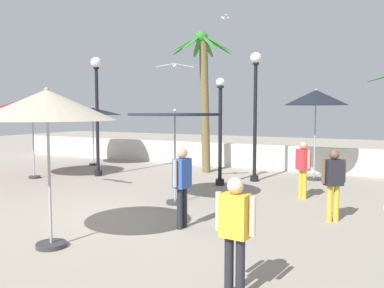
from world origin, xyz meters
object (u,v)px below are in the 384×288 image
(palm_tree_1, at_px, (204,85))
(guest_2, at_px, (334,178))
(seagull_0, at_px, (175,66))
(lamp_post_0, at_px, (255,101))
(lamp_post_3, at_px, (220,129))
(guest_0, at_px, (235,226))
(guest_3, at_px, (182,180))
(seagull_2, at_px, (225,18))
(patio_umbrella_5, at_px, (316,98))
(guest_1, at_px, (303,164))
(patio_umbrella_0, at_px, (47,106))
(patio_umbrella_3, at_px, (93,112))
(lamp_post_2, at_px, (97,101))
(patio_umbrella_2, at_px, (175,119))
(patio_umbrella_4, at_px, (32,104))

(palm_tree_1, distance_m, guest_2, 7.86)
(guest_2, bearing_deg, seagull_0, 161.30)
(lamp_post_0, xyz_separation_m, lamp_post_3, (-0.76, -1.20, -0.89))
(guest_0, height_order, guest_3, guest_3)
(guest_0, height_order, seagull_2, seagull_2)
(patio_umbrella_5, height_order, lamp_post_3, lamp_post_3)
(patio_umbrella_5, bearing_deg, lamp_post_3, -136.43)
(guest_0, distance_m, guest_1, 6.29)
(lamp_post_0, bearing_deg, patio_umbrella_0, -97.64)
(patio_umbrella_3, height_order, lamp_post_2, lamp_post_2)
(lamp_post_0, bearing_deg, patio_umbrella_2, -100.46)
(patio_umbrella_4, height_order, palm_tree_1, palm_tree_1)
(guest_2, bearing_deg, patio_umbrella_2, -178.31)
(guest_0, xyz_separation_m, guest_3, (-2.05, 2.34, 0.06))
(lamp_post_2, bearing_deg, patio_umbrella_4, -139.48)
(guest_3, bearing_deg, guest_2, 35.62)
(patio_umbrella_4, distance_m, seagull_2, 9.32)
(lamp_post_0, bearing_deg, palm_tree_1, 156.66)
(lamp_post_3, relative_size, guest_1, 2.19)
(lamp_post_2, bearing_deg, lamp_post_0, 15.92)
(patio_umbrella_4, relative_size, lamp_post_0, 0.68)
(palm_tree_1, xyz_separation_m, seagull_2, (-0.46, 3.25, 3.21))
(patio_umbrella_5, xyz_separation_m, guest_3, (-1.32, -7.09, -1.81))
(guest_1, xyz_separation_m, guest_3, (-1.59, -3.93, 0.06))
(palm_tree_1, bearing_deg, seagull_0, -78.79)
(palm_tree_1, relative_size, lamp_post_0, 1.25)
(patio_umbrella_0, bearing_deg, patio_umbrella_5, 72.86)
(patio_umbrella_0, bearing_deg, lamp_post_3, 87.36)
(guest_0, relative_size, guest_2, 0.99)
(patio_umbrella_5, relative_size, seagull_2, 2.61)
(patio_umbrella_0, height_order, lamp_post_0, lamp_post_0)
(patio_umbrella_2, distance_m, seagull_2, 9.72)
(guest_1, xyz_separation_m, seagull_2, (-4.91, 6.26, 5.66))
(patio_umbrella_3, bearing_deg, seagull_2, 37.27)
(seagull_2, bearing_deg, patio_umbrella_4, -120.29)
(guest_0, distance_m, guest_2, 4.29)
(patio_umbrella_3, distance_m, guest_2, 11.78)
(patio_umbrella_0, xyz_separation_m, patio_umbrella_4, (-6.08, 4.96, 0.16))
(seagull_2, bearing_deg, lamp_post_3, -68.79)
(palm_tree_1, height_order, guest_2, palm_tree_1)
(patio_umbrella_5, xyz_separation_m, lamp_post_2, (-7.22, -2.75, -0.05))
(patio_umbrella_0, xyz_separation_m, seagull_2, (-1.82, 12.25, 4.12))
(patio_umbrella_4, distance_m, guest_0, 11.09)
(guest_1, bearing_deg, guest_0, -85.80)
(lamp_post_3, bearing_deg, guest_3, -75.82)
(patio_umbrella_0, bearing_deg, guest_0, -4.59)
(guest_2, bearing_deg, patio_umbrella_3, 156.46)
(patio_umbrella_2, xyz_separation_m, seagull_0, (-0.99, 1.75, 1.56))
(patio_umbrella_4, relative_size, lamp_post_3, 0.86)
(patio_umbrella_4, distance_m, lamp_post_2, 2.21)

